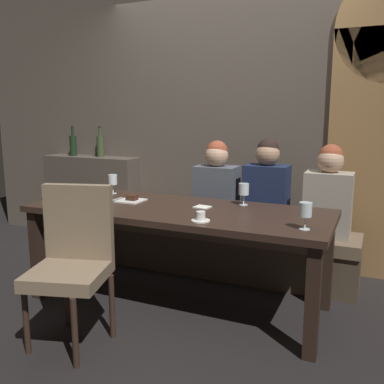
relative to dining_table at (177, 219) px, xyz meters
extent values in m
plane|color=black|center=(0.00, 0.00, -0.65)|extent=(9.00, 9.00, 0.00)
cube|color=brown|center=(0.00, 1.22, 0.85)|extent=(6.00, 0.12, 3.00)
cube|color=olive|center=(1.35, 1.15, 0.40)|extent=(0.90, 0.05, 2.10)
cube|color=#494138|center=(-1.55, 1.04, -0.18)|extent=(1.10, 0.28, 0.95)
cube|color=black|center=(-1.03, -0.35, -0.30)|extent=(0.08, 0.08, 0.69)
cube|color=black|center=(1.03, -0.35, -0.30)|extent=(0.08, 0.08, 0.69)
cube|color=black|center=(-1.03, 0.35, -0.30)|extent=(0.08, 0.08, 0.69)
cube|color=black|center=(1.03, 0.35, -0.30)|extent=(0.08, 0.08, 0.69)
cube|color=#302119|center=(0.00, 0.00, 0.07)|extent=(2.20, 0.84, 0.04)
cube|color=#4A3C2E|center=(0.00, 0.70, -0.48)|extent=(2.50, 0.40, 0.35)
cube|color=brown|center=(0.00, 0.70, -0.25)|extent=(2.50, 0.44, 0.10)
cylinder|color=#302119|center=(-0.52, -0.98, -0.44)|extent=(0.04, 0.04, 0.42)
cylinder|color=#302119|center=(-0.16, -0.98, -0.44)|extent=(0.04, 0.04, 0.42)
cylinder|color=#302119|center=(-0.52, -0.62, -0.44)|extent=(0.04, 0.04, 0.42)
cylinder|color=#302119|center=(-0.16, -0.62, -0.44)|extent=(0.04, 0.04, 0.42)
cube|color=#7F6B51|center=(-0.34, -0.80, -0.19)|extent=(0.54, 0.54, 0.08)
cube|color=#7F6B51|center=(-0.40, -0.62, 0.09)|extent=(0.44, 0.18, 0.48)
cube|color=#4C515B|center=(0.05, 0.67, 0.06)|extent=(0.36, 0.24, 0.52)
sphere|color=tan|center=(0.05, 0.67, 0.41)|extent=(0.20, 0.20, 0.20)
sphere|color=brown|center=(0.05, 0.68, 0.44)|extent=(0.18, 0.18, 0.18)
cube|color=#192342|center=(0.48, 0.72, 0.07)|extent=(0.36, 0.24, 0.54)
sphere|color=tan|center=(0.48, 0.72, 0.43)|extent=(0.20, 0.20, 0.20)
sphere|color=black|center=(0.48, 0.73, 0.47)|extent=(0.18, 0.18, 0.18)
cube|color=#9E9384|center=(0.97, 0.71, 0.05)|extent=(0.36, 0.24, 0.51)
sphere|color=tan|center=(0.97, 0.71, 0.40)|extent=(0.20, 0.20, 0.20)
sphere|color=brown|center=(0.97, 0.72, 0.44)|extent=(0.18, 0.18, 0.18)
cylinder|color=black|center=(-1.77, 1.02, 0.41)|extent=(0.08, 0.08, 0.22)
cylinder|color=black|center=(-1.77, 1.02, 0.56)|extent=(0.03, 0.03, 0.09)
cylinder|color=black|center=(-1.77, 1.02, 0.62)|extent=(0.03, 0.03, 0.02)
cylinder|color=#384728|center=(-1.43, 1.06, 0.41)|extent=(0.08, 0.08, 0.22)
cylinder|color=#384728|center=(-1.43, 1.06, 0.56)|extent=(0.03, 0.03, 0.09)
cylinder|color=black|center=(-1.43, 1.06, 0.62)|extent=(0.03, 0.03, 0.02)
cylinder|color=silver|center=(0.41, 0.28, 0.09)|extent=(0.06, 0.06, 0.00)
cylinder|color=silver|center=(0.41, 0.28, 0.13)|extent=(0.01, 0.01, 0.07)
cylinder|color=silver|center=(0.41, 0.28, 0.21)|extent=(0.08, 0.08, 0.08)
cylinder|color=silver|center=(-0.74, 0.26, 0.09)|extent=(0.06, 0.06, 0.00)
cylinder|color=silver|center=(-0.74, 0.26, 0.13)|extent=(0.01, 0.01, 0.07)
cylinder|color=silver|center=(-0.74, 0.26, 0.21)|extent=(0.08, 0.08, 0.08)
cylinder|color=maroon|center=(-0.74, 0.26, 0.19)|extent=(0.07, 0.07, 0.03)
cylinder|color=silver|center=(0.94, -0.22, 0.09)|extent=(0.06, 0.06, 0.00)
cylinder|color=silver|center=(0.94, -0.22, 0.13)|extent=(0.01, 0.01, 0.07)
cylinder|color=silver|center=(0.94, -0.22, 0.21)|extent=(0.08, 0.08, 0.08)
cylinder|color=white|center=(0.31, -0.29, 0.09)|extent=(0.12, 0.12, 0.01)
cylinder|color=white|center=(0.31, -0.29, 0.12)|extent=(0.06, 0.06, 0.06)
cylinder|color=brown|center=(0.31, -0.29, 0.15)|extent=(0.05, 0.05, 0.01)
cube|color=white|center=(-0.43, 0.06, 0.09)|extent=(0.19, 0.19, 0.01)
cube|color=#381E14|center=(-0.42, 0.06, 0.12)|extent=(0.08, 0.06, 0.04)
cube|color=silver|center=(-0.57, 0.05, 0.09)|extent=(0.03, 0.17, 0.01)
cube|color=silver|center=(0.17, 0.08, 0.09)|extent=(0.12, 0.11, 0.01)
camera|label=1|loc=(1.31, -2.69, 0.77)|focal=39.41mm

